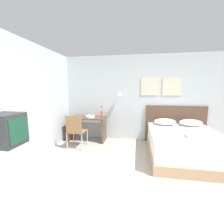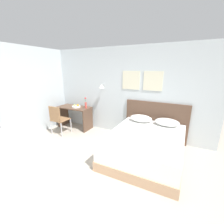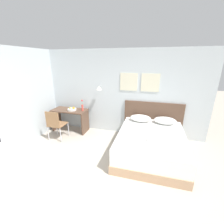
# 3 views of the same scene
# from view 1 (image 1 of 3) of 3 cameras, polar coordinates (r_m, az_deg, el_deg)

# --- Properties ---
(ground_plane) EXTENTS (24.00, 24.00, 0.00)m
(ground_plane) POSITION_cam_1_polar(r_m,az_deg,el_deg) (2.47, 8.69, -32.87)
(ground_plane) COLOR #B2A899
(wall_back) EXTENTS (5.43, 0.31, 2.65)m
(wall_back) POSITION_cam_1_polar(r_m,az_deg,el_deg) (4.77, 9.88, 5.08)
(wall_back) COLOR silver
(wall_back) RESTS_ON ground_plane
(bed) EXTENTS (1.63, 1.99, 0.60)m
(bed) POSITION_cam_1_polar(r_m,az_deg,el_deg) (4.07, 25.87, -11.25)
(bed) COLOR tan
(bed) RESTS_ON ground_plane
(headboard) EXTENTS (1.75, 0.06, 1.13)m
(headboard) POSITION_cam_1_polar(r_m,az_deg,el_deg) (4.96, 22.84, -4.32)
(headboard) COLOR brown
(headboard) RESTS_ON ground_plane
(pillow_left) EXTENTS (0.61, 0.41, 0.18)m
(pillow_left) POSITION_cam_1_polar(r_m,az_deg,el_deg) (4.59, 19.50, -3.52)
(pillow_left) COLOR white
(pillow_left) RESTS_ON bed
(pillow_right) EXTENTS (0.61, 0.41, 0.18)m
(pillow_right) POSITION_cam_1_polar(r_m,az_deg,el_deg) (4.76, 27.78, -3.62)
(pillow_right) COLOR white
(pillow_right) RESTS_ON bed
(folded_towel_near_foot) EXTENTS (0.31, 0.27, 0.06)m
(folded_towel_near_foot) POSITION_cam_1_polar(r_m,az_deg,el_deg) (3.73, 28.65, -7.93)
(folded_towel_near_foot) COLOR white
(folded_towel_near_foot) RESTS_ON bed
(desk) EXTENTS (1.15, 0.56, 0.76)m
(desk) POSITION_cam_1_polar(r_m,az_deg,el_deg) (4.79, -9.51, -4.66)
(desk) COLOR brown
(desk) RESTS_ON ground_plane
(desk_chair) EXTENTS (0.47, 0.47, 0.93)m
(desk_chair) POSITION_cam_1_polar(r_m,az_deg,el_deg) (4.19, -13.73, -6.39)
(desk_chair) COLOR #8E6642
(desk_chair) RESTS_ON ground_plane
(fruit_bowl) EXTENTS (0.28, 0.28, 0.12)m
(fruit_bowl) POSITION_cam_1_polar(r_m,az_deg,el_deg) (4.66, -8.31, -1.62)
(fruit_bowl) COLOR silver
(fruit_bowl) RESTS_ON desk
(flower_vase) EXTENTS (0.07, 0.07, 0.37)m
(flower_vase) POSITION_cam_1_polar(r_m,az_deg,el_deg) (4.61, -3.95, -0.34)
(flower_vase) COLOR #D14C42
(flower_vase) RESTS_ON desk
(tv_stand) EXTENTS (0.48, 0.71, 0.74)m
(tv_stand) POSITION_cam_1_polar(r_m,az_deg,el_deg) (3.12, -34.39, -16.74)
(tv_stand) COLOR white
(tv_stand) RESTS_ON ground_plane
(television) EXTENTS (0.47, 0.44, 0.51)m
(television) POSITION_cam_1_polar(r_m,az_deg,el_deg) (2.92, -35.43, -5.49)
(television) COLOR #2D2D30
(television) RESTS_ON tv_stand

